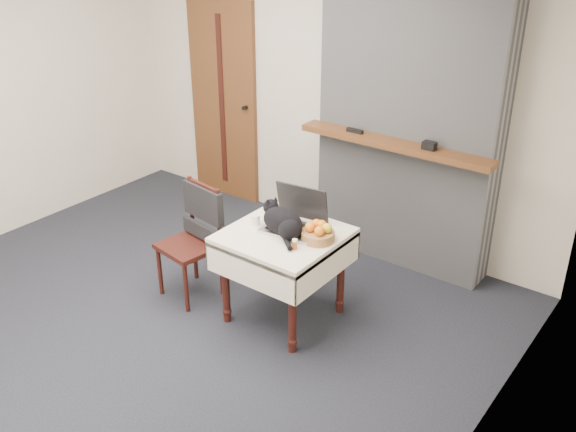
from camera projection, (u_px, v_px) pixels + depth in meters
name	position (u px, v px, depth m)	size (l,w,h in m)	color
ground	(172.00, 318.00, 4.78)	(4.50, 4.50, 0.00)	black
room_shell	(201.00, 71.00, 4.34)	(4.52, 4.01, 2.61)	beige
door	(224.00, 101.00, 6.41)	(0.82, 0.10, 2.00)	brown
chimney	(409.00, 113.00, 5.05)	(1.62, 0.48, 2.60)	gray
side_table	(284.00, 247.00, 4.55)	(0.78, 0.78, 0.70)	black
laptop	(296.00, 218.00, 4.55)	(0.44, 0.39, 0.29)	#B7B7BC
cat	(283.00, 222.00, 4.44)	(0.42, 0.33, 0.23)	black
cream_jar	(256.00, 220.00, 4.61)	(0.07, 0.07, 0.08)	white
pill_bottle	(295.00, 244.00, 4.27)	(0.04, 0.04, 0.07)	#AA5114
fruit_basket	(318.00, 233.00, 4.39)	(0.23, 0.23, 0.13)	#A77643
desk_clutter	(312.00, 238.00, 4.42)	(0.16, 0.02, 0.01)	black
chair	(197.00, 225.00, 4.89)	(0.46, 0.45, 0.90)	black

